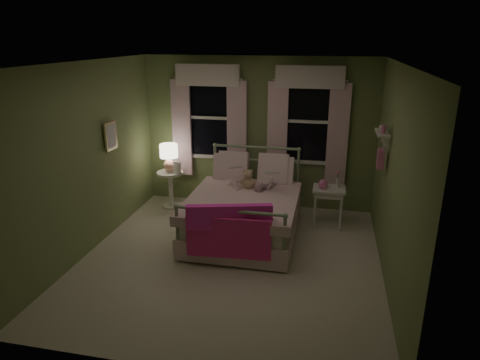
% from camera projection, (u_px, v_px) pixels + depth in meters
% --- Properties ---
extents(room_shell, '(4.20, 4.20, 4.20)m').
position_uv_depth(room_shell, '(230.00, 169.00, 5.44)').
color(room_shell, beige).
rests_on(room_shell, ground).
extents(bed, '(1.58, 2.04, 1.18)m').
position_uv_depth(bed, '(245.00, 211.00, 6.46)').
color(bed, white).
rests_on(bed, ground).
extents(pink_throw, '(1.10, 0.37, 0.71)m').
position_uv_depth(pink_throw, '(229.00, 226.00, 5.44)').
color(pink_throw, '#EF2EB0').
rests_on(pink_throw, bed).
extents(child_left, '(0.31, 0.27, 0.73)m').
position_uv_depth(child_left, '(233.00, 168.00, 6.74)').
color(child_left, '#F7D1DD').
rests_on(child_left, bed).
extents(child_right, '(0.41, 0.37, 0.69)m').
position_uv_depth(child_right, '(268.00, 171.00, 6.63)').
color(child_right, '#F7D1DD').
rests_on(child_right, bed).
extents(book_left, '(0.23, 0.17, 0.26)m').
position_uv_depth(book_left, '(229.00, 170.00, 6.49)').
color(book_left, beige).
rests_on(book_left, child_left).
extents(book_right, '(0.21, 0.13, 0.26)m').
position_uv_depth(book_right, '(265.00, 175.00, 6.40)').
color(book_right, beige).
rests_on(book_right, child_right).
extents(teddy_bear, '(0.24, 0.20, 0.32)m').
position_uv_depth(teddy_bear, '(248.00, 180.00, 6.58)').
color(teddy_bear, tan).
rests_on(teddy_bear, bed).
extents(nightstand_left, '(0.46, 0.46, 0.65)m').
position_uv_depth(nightstand_left, '(171.00, 184.00, 7.54)').
color(nightstand_left, white).
rests_on(nightstand_left, ground).
extents(table_lamp, '(0.31, 0.31, 0.48)m').
position_uv_depth(table_lamp, '(169.00, 155.00, 7.36)').
color(table_lamp, '#DF9A84').
rests_on(table_lamp, nightstand_left).
extents(book_nightstand, '(0.23, 0.27, 0.02)m').
position_uv_depth(book_nightstand, '(174.00, 173.00, 7.37)').
color(book_nightstand, beige).
rests_on(book_nightstand, nightstand_left).
extents(nightstand_right, '(0.50, 0.40, 0.64)m').
position_uv_depth(nightstand_right, '(329.00, 194.00, 6.71)').
color(nightstand_right, white).
rests_on(nightstand_right, ground).
extents(pink_toy, '(0.14, 0.18, 0.14)m').
position_uv_depth(pink_toy, '(323.00, 184.00, 6.67)').
color(pink_toy, pink).
rests_on(pink_toy, nightstand_right).
extents(bud_vase, '(0.06, 0.06, 0.28)m').
position_uv_depth(bud_vase, '(338.00, 179.00, 6.66)').
color(bud_vase, white).
rests_on(bud_vase, nightstand_right).
extents(window_left, '(1.34, 0.13, 1.96)m').
position_uv_depth(window_left, '(209.00, 114.00, 7.38)').
color(window_left, black).
rests_on(window_left, room_shell).
extents(window_right, '(1.34, 0.13, 1.96)m').
position_uv_depth(window_right, '(308.00, 118.00, 7.05)').
color(window_right, black).
rests_on(window_right, room_shell).
extents(wall_shelf, '(0.15, 0.50, 0.60)m').
position_uv_depth(wall_shelf, '(381.00, 146.00, 5.64)').
color(wall_shelf, white).
rests_on(wall_shelf, room_shell).
extents(framed_picture, '(0.03, 0.32, 0.42)m').
position_uv_depth(framed_picture, '(111.00, 136.00, 6.31)').
color(framed_picture, beige).
rests_on(framed_picture, room_shell).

